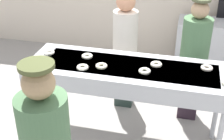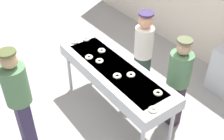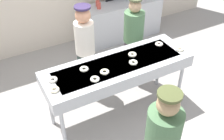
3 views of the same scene
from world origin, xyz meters
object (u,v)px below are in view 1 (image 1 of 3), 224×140
worker_baker (194,55)px  paper_cup_2 (200,15)px  sugar_donut_8 (87,56)px  fryer_conveyor (128,74)px  worker_assistant (125,45)px  sugar_donut_6 (101,66)px  sugar_donut_7 (207,68)px  sugar_donut_1 (49,52)px  sugar_donut_2 (83,67)px  sugar_donut_4 (156,64)px  paper_cup_1 (198,17)px  sugar_donut_3 (145,71)px  sugar_donut_0 (38,60)px

worker_baker → paper_cup_2: size_ratio=12.37×
sugar_donut_8 → worker_baker: worker_baker is taller
fryer_conveyor → worker_assistant: bearing=104.6°
fryer_conveyor → sugar_donut_6: size_ratio=17.64×
sugar_donut_8 → worker_baker: 1.31m
sugar_donut_8 → sugar_donut_7: bearing=1.4°
sugar_donut_1 → sugar_donut_8: 0.45m
sugar_donut_1 → sugar_donut_6: same height
sugar_donut_2 → sugar_donut_4: bearing=18.9°
sugar_donut_8 → paper_cup_1: bearing=58.6°
fryer_conveyor → paper_cup_1: fryer_conveyor is taller
sugar_donut_3 → sugar_donut_7: 0.66m
sugar_donut_0 → sugar_donut_3: size_ratio=1.00×
sugar_donut_2 → sugar_donut_1: bearing=152.5°
sugar_donut_2 → paper_cup_2: 2.64m
sugar_donut_1 → sugar_donut_8: size_ratio=1.00×
sugar_donut_8 → paper_cup_1: (1.20, 1.96, -0.09)m
paper_cup_2 → sugar_donut_1: bearing=-128.7°
worker_baker → paper_cup_1: bearing=-91.2°
paper_cup_2 → worker_baker: bearing=-92.4°
sugar_donut_0 → sugar_donut_4: 1.29m
sugar_donut_6 → worker_baker: (0.95, 0.76, -0.11)m
fryer_conveyor → sugar_donut_2: (-0.45, -0.18, 0.12)m
sugar_donut_2 → paper_cup_2: (1.20, 2.35, -0.09)m
worker_assistant → sugar_donut_2: bearing=79.4°
sugar_donut_3 → sugar_donut_8: 0.70m
fryer_conveyor → sugar_donut_8: (-0.49, 0.09, 0.12)m
worker_assistant → paper_cup_2: (0.93, 1.44, 0.01)m
sugar_donut_4 → worker_assistant: worker_assistant is taller
fryer_conveyor → sugar_donut_4: bearing=14.6°
fryer_conveyor → sugar_donut_6: sugar_donut_6 is taller
sugar_donut_2 → sugar_donut_8: bearing=97.7°
sugar_donut_3 → worker_assistant: worker_assistant is taller
fryer_conveyor → sugar_donut_0: bearing=-172.9°
fryer_conveyor → paper_cup_1: (0.71, 2.05, 0.02)m
paper_cup_2 → sugar_donut_3: bearing=-103.7°
sugar_donut_2 → worker_assistant: size_ratio=0.08×
sugar_donut_3 → worker_assistant: bearing=114.3°
sugar_donut_0 → sugar_donut_8: 0.54m
sugar_donut_3 → sugar_donut_4: same height
sugar_donut_1 → worker_baker: 1.73m
fryer_conveyor → sugar_donut_8: sugar_donut_8 is taller
sugar_donut_7 → sugar_donut_4: bearing=-174.9°
sugar_donut_4 → sugar_donut_7: same height
sugar_donut_7 → sugar_donut_1: bearing=-178.5°
sugar_donut_3 → paper_cup_2: bearing=76.3°
fryer_conveyor → sugar_donut_7: bearing=8.5°
sugar_donut_6 → sugar_donut_7: same height
sugar_donut_1 → paper_cup_1: bearing=50.1°
sugar_donut_0 → sugar_donut_2: size_ratio=1.00×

